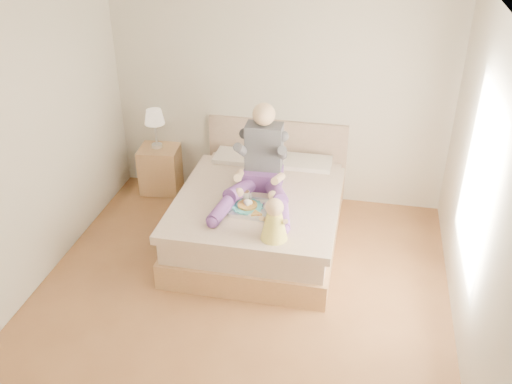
% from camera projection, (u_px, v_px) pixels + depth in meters
% --- Properties ---
extents(room, '(4.02, 4.22, 2.71)m').
position_uv_depth(room, '(246.00, 158.00, 4.77)').
color(room, brown).
rests_on(room, ground).
extents(bed, '(1.70, 2.18, 1.00)m').
position_uv_depth(bed, '(261.00, 212.00, 6.29)').
color(bed, '#A97D4F').
rests_on(bed, ground).
extents(nightstand, '(0.52, 0.47, 0.59)m').
position_uv_depth(nightstand, '(161.00, 169.00, 7.24)').
color(nightstand, '#A97D4F').
rests_on(nightstand, ground).
extents(lamp, '(0.24, 0.24, 0.50)m').
position_uv_depth(lamp, '(154.00, 119.00, 6.93)').
color(lamp, silver).
rests_on(lamp, nightstand).
extents(adult, '(0.82, 1.16, 0.97)m').
position_uv_depth(adult, '(261.00, 168.00, 5.95)').
color(adult, '#5D327F').
rests_on(adult, bed).
extents(tray, '(0.53, 0.43, 0.15)m').
position_uv_depth(tray, '(257.00, 207.00, 5.75)').
color(tray, silver).
rests_on(tray, bed).
extents(baby, '(0.28, 0.38, 0.42)m').
position_uv_depth(baby, '(274.00, 222.00, 5.25)').
color(baby, '#FFF050').
rests_on(baby, bed).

